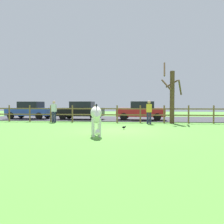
{
  "coord_description": "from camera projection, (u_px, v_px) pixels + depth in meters",
  "views": [
    {
      "loc": [
        1.21,
        -12.38,
        1.43
      ],
      "look_at": [
        -0.45,
        0.54,
        0.96
      ],
      "focal_mm": 37.5,
      "sensor_mm": 36.0,
      "label": 1
    }
  ],
  "objects": [
    {
      "name": "ground_plane",
      "position": [
        119.0,
        130.0,
        12.47
      ],
      "size": [
        60.0,
        60.0,
        0.0
      ],
      "primitive_type": "plane",
      "color": "#549338"
    },
    {
      "name": "parking_asphalt",
      "position": [
        129.0,
        119.0,
        21.69
      ],
      "size": [
        28.0,
        7.4,
        0.05
      ],
      "primitive_type": "cube",
      "color": "#38383D",
      "rests_on": "ground_plane"
    },
    {
      "name": "paddock_fence",
      "position": [
        117.0,
        113.0,
        17.49
      ],
      "size": [
        20.84,
        0.11,
        1.3
      ],
      "color": "brown",
      "rests_on": "ground_plane"
    },
    {
      "name": "bare_tree",
      "position": [
        172.0,
        95.0,
        16.79
      ],
      "size": [
        1.52,
        1.41,
        4.49
      ],
      "color": "#513A23",
      "rests_on": "ground_plane"
    },
    {
      "name": "zebra",
      "position": [
        96.0,
        115.0,
        10.19
      ],
      "size": [
        0.78,
        1.9,
        1.41
      ],
      "color": "white",
      "rests_on": "ground_plane"
    },
    {
      "name": "crow_on_grass",
      "position": [
        124.0,
        127.0,
        12.9
      ],
      "size": [
        0.21,
        0.1,
        0.2
      ],
      "color": "black",
      "rests_on": "ground_plane"
    },
    {
      "name": "parked_car_red",
      "position": [
        141.0,
        111.0,
        19.76
      ],
      "size": [
        4.03,
        1.93,
        1.56
      ],
      "color": "red",
      "rests_on": "parking_asphalt"
    },
    {
      "name": "parked_car_black",
      "position": [
        81.0,
        110.0,
        20.59
      ],
      "size": [
        4.03,
        1.95,
        1.56
      ],
      "color": "black",
      "rests_on": "parking_asphalt"
    },
    {
      "name": "parked_car_blue",
      "position": [
        30.0,
        110.0,
        21.35
      ],
      "size": [
        4.07,
        2.02,
        1.56
      ],
      "color": "#2D4CAD",
      "rests_on": "parking_asphalt"
    },
    {
      "name": "visitor_left_of_tree",
      "position": [
        54.0,
        111.0,
        17.64
      ],
      "size": [
        0.38,
        0.26,
        1.64
      ],
      "color": "#232847",
      "rests_on": "ground_plane"
    },
    {
      "name": "visitor_right_of_tree",
      "position": [
        149.0,
        111.0,
        16.37
      ],
      "size": [
        0.38,
        0.26,
        1.64
      ],
      "color": "#232847",
      "rests_on": "ground_plane"
    }
  ]
}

